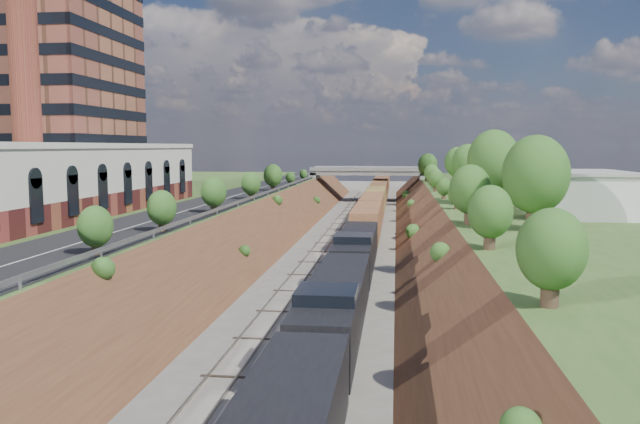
% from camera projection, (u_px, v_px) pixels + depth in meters
% --- Properties ---
extents(platform_left, '(44.00, 180.00, 5.00)m').
position_uv_depth(platform_left, '(74.00, 222.00, 75.98)').
color(platform_left, '#325723').
rests_on(platform_left, ground).
extents(embankment_left, '(10.00, 180.00, 10.00)m').
position_uv_depth(embankment_left, '(251.00, 246.00, 73.57)').
color(embankment_left, brown).
rests_on(embankment_left, ground).
extents(embankment_right, '(10.00, 180.00, 10.00)m').
position_uv_depth(embankment_right, '(440.00, 250.00, 70.91)').
color(embankment_right, brown).
rests_on(embankment_right, ground).
extents(rail_left_track, '(1.58, 180.00, 0.18)m').
position_uv_depth(rail_left_track, '(321.00, 246.00, 72.55)').
color(rail_left_track, gray).
rests_on(rail_left_track, ground).
extents(rail_right_track, '(1.58, 180.00, 0.18)m').
position_uv_depth(rail_right_track, '(366.00, 247.00, 71.92)').
color(rail_right_track, gray).
rests_on(rail_right_track, ground).
extents(road, '(8.00, 180.00, 0.10)m').
position_uv_depth(road, '(213.00, 203.00, 73.59)').
color(road, black).
rests_on(road, platform_left).
extents(guardrail, '(0.10, 171.00, 0.70)m').
position_uv_depth(guardrail, '(246.00, 199.00, 72.85)').
color(guardrail, '#99999E').
rests_on(guardrail, platform_left).
extents(smokestack, '(3.20, 3.20, 40.00)m').
position_uv_depth(smokestack, '(22.00, 27.00, 70.04)').
color(smokestack, maroon).
rests_on(smokestack, platform_left).
extents(overpass, '(24.50, 8.30, 7.40)m').
position_uv_depth(overpass, '(368.00, 178.00, 132.93)').
color(overpass, gray).
rests_on(overpass, ground).
extents(white_building_near, '(9.00, 12.00, 4.00)m').
position_uv_depth(white_building_near, '(577.00, 195.00, 60.77)').
color(white_building_near, silver).
rests_on(white_building_near, platform_right).
extents(white_building_far, '(8.00, 10.00, 3.60)m').
position_uv_depth(white_building_far, '(525.00, 183.00, 82.56)').
color(white_building_far, silver).
rests_on(white_building_far, platform_right).
extents(tree_right_large, '(5.25, 5.25, 7.61)m').
position_uv_depth(tree_right_large, '(536.00, 175.00, 49.46)').
color(tree_right_large, '#473323').
rests_on(tree_right_large, platform_right).
extents(tree_left_crest, '(2.45, 2.45, 3.55)m').
position_uv_depth(tree_left_crest, '(62.00, 233.00, 33.45)').
color(tree_left_crest, '#473323').
rests_on(tree_left_crest, platform_left).
extents(freight_train, '(3.10, 174.20, 4.62)m').
position_uv_depth(freight_train, '(374.00, 205.00, 96.71)').
color(freight_train, black).
rests_on(freight_train, ground).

